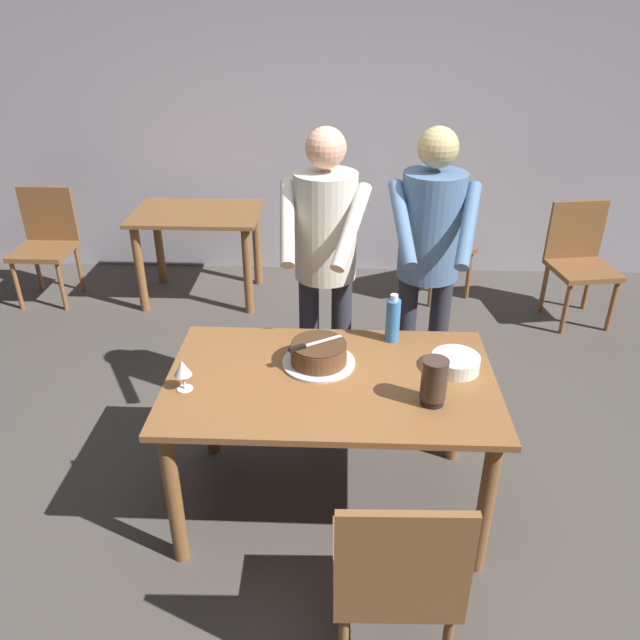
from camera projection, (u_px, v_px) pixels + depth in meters
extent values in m
plane|color=#4C4742|center=(330.00, 501.00, 3.12)|extent=(14.00, 14.00, 0.00)
cube|color=#ADA8B2|center=(341.00, 117.00, 5.15)|extent=(10.00, 0.12, 2.70)
cube|color=brown|center=(331.00, 380.00, 2.77)|extent=(1.48, 0.89, 0.03)
cylinder|color=brown|center=(174.00, 498.00, 2.64)|extent=(0.07, 0.07, 0.72)
cylinder|color=brown|center=(485.00, 507.00, 2.59)|extent=(0.07, 0.07, 0.72)
cylinder|color=brown|center=(208.00, 397.00, 3.30)|extent=(0.07, 0.07, 0.72)
cylinder|color=brown|center=(458.00, 403.00, 3.25)|extent=(0.07, 0.07, 0.72)
cylinder|color=silver|center=(319.00, 362.00, 2.86)|extent=(0.34, 0.34, 0.01)
cylinder|color=brown|center=(319.00, 353.00, 2.84)|extent=(0.26, 0.26, 0.09)
cylinder|color=#432A18|center=(319.00, 344.00, 2.81)|extent=(0.25, 0.25, 0.01)
cube|color=silver|center=(322.00, 341.00, 2.82)|extent=(0.18, 0.12, 0.00)
cube|color=black|center=(297.00, 348.00, 2.76)|extent=(0.08, 0.06, 0.02)
cylinder|color=white|center=(455.00, 368.00, 2.82)|extent=(0.22, 0.22, 0.01)
cylinder|color=white|center=(455.00, 366.00, 2.81)|extent=(0.22, 0.22, 0.01)
cylinder|color=white|center=(455.00, 365.00, 2.81)|extent=(0.22, 0.22, 0.01)
cylinder|color=white|center=(456.00, 363.00, 2.80)|extent=(0.22, 0.22, 0.01)
cylinder|color=white|center=(456.00, 361.00, 2.80)|extent=(0.22, 0.22, 0.01)
cylinder|color=white|center=(456.00, 359.00, 2.80)|extent=(0.22, 0.22, 0.01)
cylinder|color=white|center=(456.00, 357.00, 2.79)|extent=(0.22, 0.22, 0.01)
cylinder|color=silver|center=(185.00, 389.00, 2.68)|extent=(0.07, 0.07, 0.00)
cylinder|color=silver|center=(184.00, 382.00, 2.66)|extent=(0.01, 0.01, 0.07)
cone|color=silver|center=(182.00, 368.00, 2.63)|extent=(0.08, 0.08, 0.07)
cylinder|color=#387AC6|center=(393.00, 320.00, 3.01)|extent=(0.07, 0.07, 0.22)
cylinder|color=silver|center=(394.00, 298.00, 2.95)|extent=(0.04, 0.04, 0.03)
cylinder|color=black|center=(432.00, 400.00, 2.58)|extent=(0.10, 0.10, 0.03)
cylinder|color=#3F2D23|center=(434.00, 379.00, 2.53)|extent=(0.11, 0.11, 0.18)
cylinder|color=#2D2D38|center=(341.00, 354.00, 3.46)|extent=(0.11, 0.11, 0.95)
cylinder|color=#2D2D38|center=(309.00, 351.00, 3.49)|extent=(0.11, 0.11, 0.95)
cylinder|color=beige|center=(326.00, 226.00, 3.12)|extent=(0.32, 0.32, 0.55)
sphere|color=#DCA081|center=(326.00, 148.00, 2.94)|extent=(0.20, 0.20, 0.20)
cylinder|color=beige|center=(352.00, 227.00, 2.91)|extent=(0.21, 0.41, 0.34)
cylinder|color=beige|center=(287.00, 223.00, 2.96)|extent=(0.10, 0.42, 0.34)
cylinder|color=#2D2D38|center=(436.00, 353.00, 3.48)|extent=(0.11, 0.11, 0.95)
cylinder|color=#2D2D38|center=(404.00, 351.00, 3.49)|extent=(0.11, 0.11, 0.95)
cylinder|color=#4C6B93|center=(431.00, 226.00, 3.13)|extent=(0.32, 0.32, 0.55)
sphere|color=tan|center=(438.00, 147.00, 2.94)|extent=(0.20, 0.20, 0.20)
cylinder|color=#4C6B93|center=(468.00, 225.00, 2.93)|extent=(0.17, 0.42, 0.34)
cylinder|color=#4C6B93|center=(402.00, 223.00, 2.95)|extent=(0.14, 0.42, 0.34)
cube|color=brown|center=(393.00, 566.00, 2.25)|extent=(0.45, 0.45, 0.04)
cylinder|color=brown|center=(341.00, 566.00, 2.51)|extent=(0.04, 0.04, 0.41)
cylinder|color=brown|center=(431.00, 568.00, 2.51)|extent=(0.04, 0.04, 0.41)
cube|color=brown|center=(403.00, 566.00, 1.95)|extent=(0.44, 0.04, 0.45)
cube|color=brown|center=(197.00, 213.00, 4.87)|extent=(1.00, 0.70, 0.03)
cylinder|color=brown|center=(140.00, 269.00, 4.82)|extent=(0.07, 0.07, 0.71)
cylinder|color=brown|center=(248.00, 271.00, 4.79)|extent=(0.07, 0.07, 0.71)
cylinder|color=brown|center=(159.00, 244.00, 5.30)|extent=(0.07, 0.07, 0.71)
cylinder|color=brown|center=(257.00, 245.00, 5.27)|extent=(0.07, 0.07, 0.71)
cube|color=brown|center=(583.00, 270.00, 4.62)|extent=(0.50, 0.50, 0.04)
cylinder|color=brown|center=(612.00, 306.00, 4.59)|extent=(0.04, 0.04, 0.41)
cylinder|color=brown|center=(565.00, 309.00, 4.55)|extent=(0.04, 0.04, 0.41)
cylinder|color=brown|center=(587.00, 286.00, 4.91)|extent=(0.04, 0.04, 0.41)
cylinder|color=brown|center=(544.00, 288.00, 4.87)|extent=(0.04, 0.04, 0.41)
cube|color=brown|center=(576.00, 230.00, 4.68)|extent=(0.44, 0.10, 0.45)
cube|color=brown|center=(440.00, 246.00, 5.05)|extent=(0.59, 0.59, 0.04)
cylinder|color=brown|center=(443.00, 260.00, 5.37)|extent=(0.04, 0.04, 0.41)
cylinder|color=brown|center=(468.00, 276.00, 5.08)|extent=(0.04, 0.04, 0.41)
cylinder|color=brown|center=(407.00, 267.00, 5.24)|extent=(0.04, 0.04, 0.41)
cylinder|color=brown|center=(431.00, 283.00, 4.94)|extent=(0.04, 0.04, 0.41)
cube|color=brown|center=(421.00, 221.00, 4.86)|extent=(0.23, 0.41, 0.45)
cube|color=brown|center=(43.00, 251.00, 4.95)|extent=(0.44, 0.44, 0.04)
cylinder|color=brown|center=(62.00, 286.00, 4.89)|extent=(0.04, 0.04, 0.41)
cylinder|color=brown|center=(17.00, 286.00, 4.91)|extent=(0.04, 0.04, 0.41)
cylinder|color=brown|center=(80.00, 268.00, 5.21)|extent=(0.04, 0.04, 0.41)
cylinder|color=brown|center=(38.00, 267.00, 5.23)|extent=(0.04, 0.04, 0.41)
cube|color=brown|center=(48.00, 214.00, 5.02)|extent=(0.44, 0.03, 0.45)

